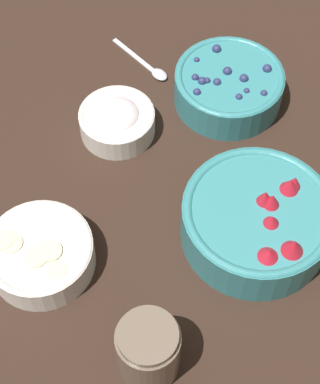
# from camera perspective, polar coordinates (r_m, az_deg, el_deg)

# --- Properties ---
(ground_plane) EXTENTS (4.00, 4.00, 0.00)m
(ground_plane) POSITION_cam_1_polar(r_m,az_deg,el_deg) (0.97, 1.14, -1.74)
(ground_plane) COLOR black
(bowl_strawberries) EXTENTS (0.22, 0.22, 0.10)m
(bowl_strawberries) POSITION_cam_1_polar(r_m,az_deg,el_deg) (0.92, 8.65, -2.40)
(bowl_strawberries) COLOR teal
(bowl_strawberries) RESTS_ON ground_plane
(bowl_blueberries) EXTENTS (0.18, 0.18, 0.07)m
(bowl_blueberries) POSITION_cam_1_polar(r_m,az_deg,el_deg) (1.08, 6.13, 9.44)
(bowl_blueberries) COLOR teal
(bowl_blueberries) RESTS_ON ground_plane
(bowl_bananas) EXTENTS (0.15, 0.15, 0.05)m
(bowl_bananas) POSITION_cam_1_polar(r_m,az_deg,el_deg) (0.92, -10.62, -5.35)
(bowl_bananas) COLOR silver
(bowl_bananas) RESTS_ON ground_plane
(bowl_cream) EXTENTS (0.12, 0.12, 0.06)m
(bowl_cream) POSITION_cam_1_polar(r_m,az_deg,el_deg) (1.04, -3.84, 6.43)
(bowl_cream) COLOR silver
(bowl_cream) RESTS_ON ground_plane
(jar_chocolate) EXTENTS (0.08, 0.08, 0.11)m
(jar_chocolate) POSITION_cam_1_polar(r_m,az_deg,el_deg) (0.83, -1.03, -13.93)
(jar_chocolate) COLOR brown
(jar_chocolate) RESTS_ON ground_plane
(spoon) EXTENTS (0.04, 0.14, 0.01)m
(spoon) POSITION_cam_1_polar(r_m,az_deg,el_deg) (1.15, -0.94, 11.06)
(spoon) COLOR silver
(spoon) RESTS_ON ground_plane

